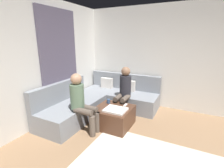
% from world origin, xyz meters
% --- Properties ---
extents(wall_back, '(6.00, 0.12, 2.70)m').
position_xyz_m(wall_back, '(0.00, 2.94, 1.35)').
color(wall_back, silver).
rests_on(wall_back, ground_plane).
extents(wall_left, '(0.12, 6.00, 2.70)m').
position_xyz_m(wall_left, '(-2.94, 0.00, 1.35)').
color(wall_left, silver).
rests_on(wall_left, ground_plane).
extents(curtain_panel, '(0.06, 1.10, 2.50)m').
position_xyz_m(curtain_panel, '(-2.84, 1.30, 1.25)').
color(curtain_panel, '#595166').
rests_on(curtain_panel, ground_plane).
extents(sectional_couch, '(2.10, 2.55, 0.87)m').
position_xyz_m(sectional_couch, '(-2.08, 1.88, 0.28)').
color(sectional_couch, gray).
rests_on(sectional_couch, ground_plane).
extents(ottoman, '(0.76, 0.76, 0.42)m').
position_xyz_m(ottoman, '(-1.44, 1.33, 0.21)').
color(ottoman, '#4C2D1E').
rests_on(ottoman, ground_plane).
extents(folded_blanket, '(0.44, 0.36, 0.04)m').
position_xyz_m(folded_blanket, '(-1.34, 1.21, 0.44)').
color(folded_blanket, white).
rests_on(folded_blanket, ottoman).
extents(coffee_mug, '(0.08, 0.08, 0.10)m').
position_xyz_m(coffee_mug, '(-1.66, 1.51, 0.47)').
color(coffee_mug, '#334C72').
rests_on(coffee_mug, ottoman).
extents(game_remote, '(0.05, 0.15, 0.02)m').
position_xyz_m(game_remote, '(-1.26, 1.55, 0.43)').
color(game_remote, white).
rests_on(game_remote, ottoman).
extents(person_on_couch_back, '(0.30, 0.60, 1.20)m').
position_xyz_m(person_on_couch_back, '(-1.46, 1.93, 0.66)').
color(person_on_couch_back, brown).
rests_on(person_on_couch_back, ground_plane).
extents(person_on_couch_side, '(0.60, 0.30, 1.20)m').
position_xyz_m(person_on_couch_side, '(-1.93, 0.87, 0.66)').
color(person_on_couch_side, brown).
rests_on(person_on_couch_side, ground_plane).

